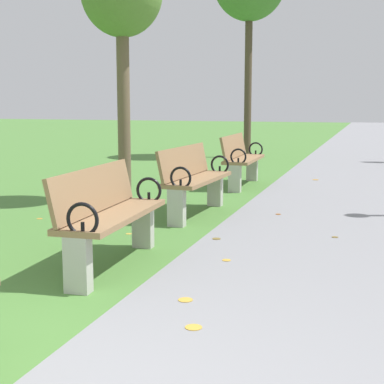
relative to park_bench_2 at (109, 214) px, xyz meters
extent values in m
cube|color=gray|center=(2.04, 15.27, -0.48)|extent=(3.08, 44.00, 0.02)
cube|color=#93704C|center=(0.05, 0.00, -0.01)|extent=(0.51, 1.62, 0.05)
cube|color=#93704C|center=(-0.14, -0.01, 0.21)|extent=(0.19, 1.60, 0.40)
cube|color=#B7B5AD|center=(0.08, -0.74, -0.26)|extent=(0.20, 0.13, 0.45)
cube|color=#B7B5AD|center=(0.02, 0.74, -0.26)|extent=(0.20, 0.13, 0.45)
torus|color=black|center=(0.14, -0.75, 0.10)|extent=(0.27, 0.04, 0.27)
cylinder|color=black|center=(0.14, -0.75, 0.02)|extent=(0.03, 0.03, 0.12)
torus|color=black|center=(0.08, 0.76, 0.10)|extent=(0.27, 0.04, 0.27)
cylinder|color=black|center=(0.08, 0.76, 0.02)|extent=(0.03, 0.03, 0.12)
cube|color=#93704C|center=(0.05, 2.54, -0.01)|extent=(0.51, 1.62, 0.05)
cube|color=#93704C|center=(-0.14, 2.55, 0.21)|extent=(0.20, 1.60, 0.40)
cube|color=#B7B5AD|center=(0.02, 1.80, -0.26)|extent=(0.21, 0.13, 0.45)
cube|color=#B7B5AD|center=(0.09, 3.28, -0.26)|extent=(0.21, 0.13, 0.45)
torus|color=black|center=(0.08, 1.78, 0.10)|extent=(0.27, 0.04, 0.27)
cylinder|color=black|center=(0.08, 1.78, 0.02)|extent=(0.03, 0.03, 0.12)
torus|color=black|center=(0.15, 3.30, 0.10)|extent=(0.27, 0.04, 0.27)
cylinder|color=black|center=(0.15, 3.30, 0.02)|extent=(0.03, 0.03, 0.12)
cube|color=#93704C|center=(0.05, 5.32, -0.01)|extent=(0.46, 1.61, 0.05)
cube|color=#93704C|center=(-0.14, 5.31, 0.21)|extent=(0.15, 1.60, 0.40)
cube|color=#B7B5AD|center=(0.06, 4.58, -0.26)|extent=(0.20, 0.12, 0.45)
cube|color=#B7B5AD|center=(0.04, 6.06, -0.26)|extent=(0.20, 0.12, 0.45)
torus|color=black|center=(0.12, 4.56, 0.10)|extent=(0.27, 0.03, 0.27)
cylinder|color=black|center=(0.12, 4.56, 0.02)|extent=(0.03, 0.03, 0.12)
torus|color=black|center=(0.10, 6.08, 0.10)|extent=(0.27, 0.03, 0.27)
cylinder|color=black|center=(0.10, 6.08, 0.02)|extent=(0.03, 0.03, 0.12)
cylinder|color=brown|center=(-1.27, 3.18, 0.82)|extent=(0.18, 0.18, 2.61)
cylinder|color=#4C3D2D|center=(-1.03, 10.56, 1.46)|extent=(0.19, 0.19, 3.89)
cylinder|color=gold|center=(1.17, -1.20, -0.46)|extent=(0.12, 0.12, 0.00)
cylinder|color=gold|center=(0.98, 0.44, -0.46)|extent=(0.11, 0.11, 0.00)
cylinder|color=#93511E|center=(1.07, 2.80, -0.46)|extent=(0.09, 0.09, 0.00)
cylinder|color=#93511E|center=(-1.33, 5.07, -0.48)|extent=(0.10, 0.10, 0.00)
cylinder|color=gold|center=(0.96, -0.71, -0.46)|extent=(0.12, 0.12, 0.00)
cylinder|color=brown|center=(1.87, 1.70, -0.46)|extent=(0.09, 0.09, 0.00)
cylinder|color=gold|center=(-0.37, 1.26, -0.48)|extent=(0.08, 0.08, 0.00)
cylinder|color=#BC842D|center=(-1.80, 1.70, -0.48)|extent=(0.11, 0.11, 0.00)
cylinder|color=brown|center=(0.67, 1.24, -0.46)|extent=(0.11, 0.11, 0.00)
cylinder|color=#BC842D|center=(1.19, 6.38, -0.46)|extent=(0.13, 0.13, 0.00)
cylinder|color=#BC842D|center=(-1.22, 4.80, -0.48)|extent=(0.12, 0.12, 0.00)
camera|label=1|loc=(2.26, -4.66, 1.00)|focal=54.64mm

